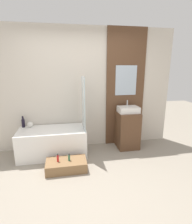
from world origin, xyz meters
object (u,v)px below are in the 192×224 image
at_px(sink, 128,110).
at_px(bottle_soap_secondary, 69,158).
at_px(vase_round_light, 30,124).
at_px(bathtub, 53,142).
at_px(wooden_step_bench, 66,165).
at_px(vase_tall_dark, 23,123).
at_px(bottle_soap_primary, 58,158).

distance_m(sink, bottle_soap_secondary, 1.63).
bearing_deg(vase_round_light, bottle_soap_secondary, -47.34).
distance_m(bathtub, sink, 1.75).
distance_m(wooden_step_bench, bottle_soap_secondary, 0.16).
bearing_deg(bathtub, wooden_step_bench, -67.14).
bearing_deg(wooden_step_bench, vase_tall_dark, 134.73).
xyz_separation_m(bathtub, sink, (1.64, 0.08, 0.60)).
xyz_separation_m(wooden_step_bench, sink, (1.38, 0.69, 0.79)).
relative_size(vase_tall_dark, vase_round_light, 1.99).
xyz_separation_m(bathtub, wooden_step_bench, (0.26, -0.61, -0.19)).
relative_size(bathtub, wooden_step_bench, 1.89).
relative_size(vase_round_light, bottle_soap_secondary, 0.92).
height_order(wooden_step_bench, sink, sink).
bearing_deg(bottle_soap_secondary, vase_round_light, 132.66).
height_order(sink, vase_round_light, sink).
xyz_separation_m(bathtub, vase_tall_dark, (-0.59, 0.24, 0.37)).
distance_m(wooden_step_bench, vase_round_light, 1.22).
bearing_deg(vase_tall_dark, wooden_step_bench, -45.27).
height_order(wooden_step_bench, vase_tall_dark, vase_tall_dark).
bearing_deg(vase_tall_dark, bottle_soap_secondary, -43.52).
xyz_separation_m(wooden_step_bench, vase_round_light, (-0.71, 0.83, 0.53)).
relative_size(bathtub, sink, 3.07).
height_order(vase_tall_dark, bottle_soap_secondary, vase_tall_dark).
distance_m(bathtub, wooden_step_bench, 0.69).
distance_m(bottle_soap_primary, bottle_soap_secondary, 0.20).
xyz_separation_m(bottle_soap_primary, bottle_soap_secondary, (0.20, 0.00, -0.01)).
bearing_deg(wooden_step_bench, vase_round_light, 130.61).
relative_size(sink, bottle_soap_secondary, 3.43).
distance_m(vase_tall_dark, bottle_soap_primary, 1.19).
height_order(sink, bottle_soap_primary, sink).
bearing_deg(bottle_soap_secondary, bottle_soap_primary, -180.00).
bearing_deg(bottle_soap_secondary, wooden_step_bench, -180.00).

